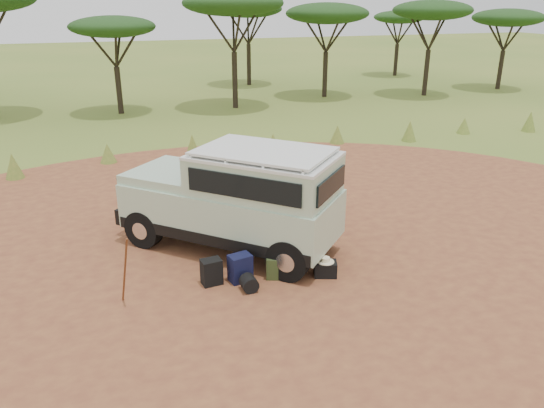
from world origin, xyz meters
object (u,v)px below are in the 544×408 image
object	(u,v)px
backpack_black	(212,272)
hard_case	(325,269)
duffel_navy	(282,260)
safari_vehicle	(237,201)
walking_staff	(125,271)
backpack_navy	(240,268)
backpack_olive	(275,268)

from	to	relation	value
backpack_black	hard_case	distance (m)	2.41
backpack_black	duffel_navy	xyz separation A→B (m)	(1.57, 0.11, -0.05)
hard_case	safari_vehicle	bearing A→B (deg)	146.06
safari_vehicle	walking_staff	xyz separation A→B (m)	(-2.66, -1.78, -0.45)
backpack_navy	backpack_black	bearing A→B (deg)	161.95
duffel_navy	hard_case	world-z (taller)	duffel_navy
backpack_black	backpack_navy	distance (m)	0.60
walking_staff	backpack_black	xyz separation A→B (m)	(1.71, 0.30, -0.47)
safari_vehicle	walking_staff	size ratio (longest dim) A/B	3.22
hard_case	walking_staff	bearing A→B (deg)	-162.35
walking_staff	backpack_olive	xyz separation A→B (m)	(3.02, 0.11, -0.51)
backpack_olive	hard_case	distance (m)	1.09
backpack_black	duffel_navy	size ratio (longest dim) A/B	1.19
backpack_navy	hard_case	xyz separation A→B (m)	(1.77, -0.37, -0.13)
hard_case	backpack_olive	bearing A→B (deg)	-173.40
walking_staff	safari_vehicle	bearing A→B (deg)	11.08
duffel_navy	backpack_navy	bearing A→B (deg)	-167.86
backpack_black	backpack_olive	distance (m)	1.32
backpack_olive	duffel_navy	bearing A→B (deg)	68.66
walking_staff	backpack_navy	distance (m)	2.36
walking_staff	backpack_navy	xyz separation A→B (m)	(2.30, 0.23, -0.45)
backpack_olive	duffel_navy	distance (m)	0.40
backpack_navy	duffel_navy	distance (m)	1.00
backpack_olive	safari_vehicle	bearing A→B (deg)	122.36
duffel_navy	backpack_black	bearing A→B (deg)	-173.83
backpack_olive	backpack_black	bearing A→B (deg)	-167.97
backpack_navy	duffel_navy	size ratio (longest dim) A/B	1.27
safari_vehicle	duffel_navy	xyz separation A→B (m)	(0.62, -1.37, -0.97)
walking_staff	backpack_black	bearing A→B (deg)	-12.87
backpack_black	safari_vehicle	bearing A→B (deg)	50.31
backpack_navy	duffel_navy	world-z (taller)	backpack_navy
walking_staff	duffel_navy	world-z (taller)	walking_staff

